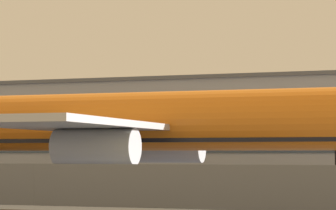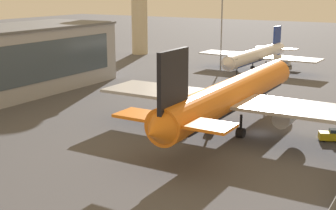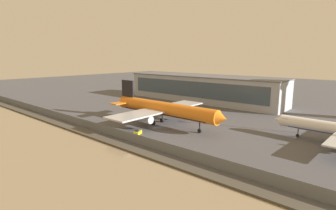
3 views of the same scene
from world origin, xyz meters
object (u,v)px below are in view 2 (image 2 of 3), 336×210
Objects in this scene: baggage_tug at (331,135)px; apron_light_mast_apron_west at (222,29)px; ops_van at (287,61)px; passenger_jet_white at (257,56)px; cargo_jet_orange at (232,95)px.

apron_light_mast_apron_west reaches higher than baggage_tug.
ops_van is (65.34, 25.91, 0.47)m from baggage_tug.
apron_light_mast_apron_west is (47.23, 38.94, 10.36)m from baggage_tug.
apron_light_mast_apron_west is at bearing 39.50° from baggage_tug.
passenger_jet_white reaches higher than baggage_tug.
passenger_jet_white is 11.88m from apron_light_mast_apron_west.
apron_light_mast_apron_west reaches higher than cargo_jet_orange.
apron_light_mast_apron_west reaches higher than ops_van.
cargo_jet_orange reaches higher than ops_van.
apron_light_mast_apron_west is at bearing 25.96° from cargo_jet_orange.
cargo_jet_orange is 13.83× the size of baggage_tug.
cargo_jet_orange is 69.16m from ops_van.
passenger_jet_white is at bearing 30.49° from baggage_tug.
passenger_jet_white is at bearing 164.19° from ops_van.
cargo_jet_orange is at bearing -164.01° from passenger_jet_white.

